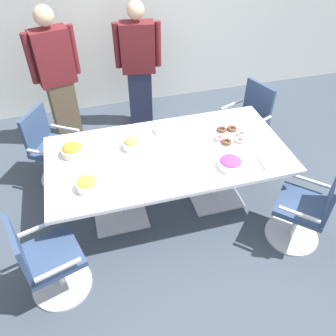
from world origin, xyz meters
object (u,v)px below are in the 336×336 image
at_px(napkin_pile, 272,160).
at_px(snack_bowl_chips_yellow, 87,184).
at_px(office_chair_2, 247,123).
at_px(person_standing_0, 57,77).
at_px(snack_bowl_cookies, 132,144).
at_px(conference_table, 168,163).
at_px(snack_bowl_candy_mix, 230,163).
at_px(plate_stack, 163,130).
at_px(donut_platter, 230,136).
at_px(office_chair_3, 53,151).
at_px(office_chair_1, 306,211).
at_px(person_standing_1, 139,66).
at_px(snack_bowl_chips_orange, 73,150).
at_px(office_chair_0, 47,262).

bearing_deg(napkin_pile, snack_bowl_chips_yellow, 176.26).
height_order(office_chair_2, person_standing_0, person_standing_0).
bearing_deg(snack_bowl_cookies, conference_table, -26.70).
bearing_deg(snack_bowl_candy_mix, napkin_pile, -7.48).
bearing_deg(plate_stack, donut_platter, -23.97).
relative_size(donut_platter, napkin_pile, 1.80).
bearing_deg(office_chair_3, snack_bowl_candy_mix, 87.91).
distance_m(snack_bowl_cookies, snack_bowl_candy_mix, 1.00).
distance_m(office_chair_1, snack_bowl_candy_mix, 0.88).
xyz_separation_m(person_standing_1, snack_bowl_cookies, (-0.40, -1.56, -0.08)).
bearing_deg(snack_bowl_cookies, donut_platter, -4.70).
distance_m(office_chair_1, snack_bowl_chips_orange, 2.36).
distance_m(conference_table, snack_bowl_chips_yellow, 0.89).
relative_size(office_chair_1, snack_bowl_chips_yellow, 4.66).
xyz_separation_m(office_chair_0, plate_stack, (1.31, 1.10, 0.37)).
height_order(donut_platter, plate_stack, plate_stack).
relative_size(office_chair_0, office_chair_2, 1.00).
distance_m(office_chair_3, donut_platter, 2.03).
bearing_deg(donut_platter, snack_bowl_chips_yellow, -165.84).
height_order(office_chair_2, donut_platter, office_chair_2).
distance_m(person_standing_0, snack_bowl_candy_mix, 2.48).
relative_size(office_chair_3, snack_bowl_chips_yellow, 4.66).
bearing_deg(office_chair_1, conference_table, 99.03).
relative_size(person_standing_1, donut_platter, 4.76).
distance_m(office_chair_2, snack_bowl_candy_mix, 1.38).
xyz_separation_m(snack_bowl_chips_yellow, snack_bowl_chips_orange, (-0.09, 0.53, -0.00)).
height_order(snack_bowl_chips_yellow, snack_bowl_chips_orange, snack_bowl_chips_yellow).
height_order(office_chair_2, snack_bowl_chips_yellow, office_chair_2).
relative_size(office_chair_1, plate_stack, 4.44).
xyz_separation_m(office_chair_2, person_standing_1, (-1.19, 0.99, 0.48)).
xyz_separation_m(office_chair_2, snack_bowl_cookies, (-1.59, -0.57, 0.40)).
bearing_deg(office_chair_2, snack_bowl_candy_mix, 124.46).
xyz_separation_m(conference_table, snack_bowl_chips_yellow, (-0.82, -0.30, 0.18)).
height_order(snack_bowl_chips_orange, snack_bowl_cookies, snack_bowl_cookies).
distance_m(office_chair_1, office_chair_3, 2.83).
distance_m(person_standing_0, snack_bowl_cookies, 1.59).
bearing_deg(office_chair_2, office_chair_0, 98.86).
bearing_deg(plate_stack, snack_bowl_chips_orange, -171.52).
bearing_deg(napkin_pile, office_chair_0, -171.72).
distance_m(office_chair_3, person_standing_1, 1.62).
bearing_deg(snack_bowl_candy_mix, office_chair_2, 55.85).
bearing_deg(person_standing_1, snack_bowl_chips_orange, 66.55).
xyz_separation_m(donut_platter, plate_stack, (-0.65, 0.29, 0.00)).
bearing_deg(snack_bowl_candy_mix, plate_stack, 122.40).
xyz_separation_m(office_chair_2, donut_platter, (-0.56, -0.65, 0.36)).
bearing_deg(office_chair_1, snack_bowl_cookies, 100.70).
bearing_deg(office_chair_0, snack_bowl_candy_mix, 85.40).
bearing_deg(person_standing_1, office_chair_2, 149.88).
relative_size(person_standing_0, snack_bowl_chips_orange, 7.98).
bearing_deg(donut_platter, person_standing_1, 110.98).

